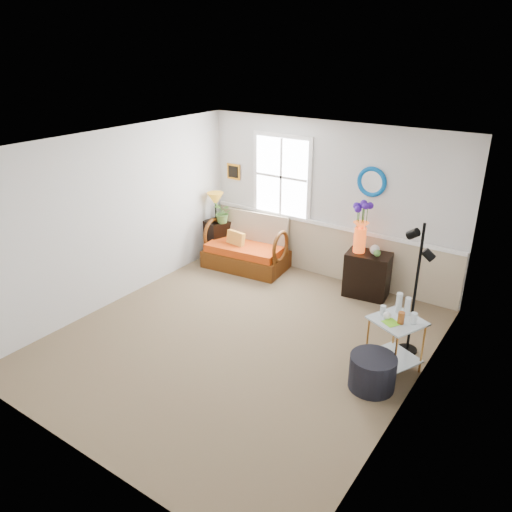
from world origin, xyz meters
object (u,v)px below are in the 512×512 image
Objects in this scene: side_table at (395,345)px; floor_lamp at (415,290)px; cabinet at (367,275)px; lamp_stand at (217,239)px; ottoman at (372,372)px; loveseat at (246,243)px.

side_table is 0.39× the size of floor_lamp.
floor_lamp is (1.07, -1.15, 0.52)m from cabinet.
lamp_stand reaches higher than ottoman.
loveseat is at bearing 179.20° from floor_lamp.
cabinet reaches higher than side_table.
ottoman is at bearing -27.60° from lamp_stand.
lamp_stand is 0.97× the size of cabinet.
ottoman is at bearing -98.48° from side_table.
loveseat is 1.99× the size of cabinet.
cabinet is 1.66m from floor_lamp.
side_table is at bearing -30.32° from loveseat.
loveseat is at bearing 148.55° from ottoman.
lamp_stand is 4.38m from ottoman.
lamp_stand is 1.30× the size of ottoman.
side_table is 1.28× the size of ottoman.
floor_lamp is 3.28× the size of ottoman.
ottoman is at bearing -73.32° from cabinet.
cabinet is 1.04× the size of side_table.
loveseat is 2.07× the size of side_table.
cabinet is (2.91, 0.09, 0.01)m from lamp_stand.
cabinet is (2.19, 0.19, -0.11)m from loveseat.
lamp_stand is 2.92m from cabinet.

